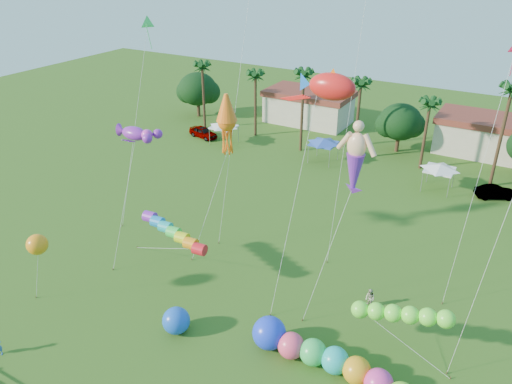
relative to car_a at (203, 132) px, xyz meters
The scene contains 16 objects.
tree_line 28.64m from the car_a, 15.10° to the left, with size 69.46×8.91×11.00m.
buildings_row 24.77m from the car_a, 32.83° to the left, with size 35.00×7.00×4.00m.
tent_row 17.99m from the car_a, ahead, with size 31.00×4.00×0.60m.
car_a is the anchor object (origin of this frame).
car_b 37.74m from the car_a, ahead, with size 1.45×4.15×1.37m, color #4C4C54.
spectator_b 39.58m from the car_a, 36.37° to the right, with size 0.76×0.59×1.56m, color #ABAA8F.
caterpillar_inflatable 43.96m from the car_a, 44.58° to the right, with size 11.16×2.68×2.27m.
blue_ball 38.95m from the car_a, 57.31° to the right, with size 1.94×1.94×1.94m, color blue.
rainbow_tube 33.22m from the car_a, 57.22° to the right, with size 10.13×2.60×4.07m.
green_worm 42.41m from the car_a, 40.33° to the right, with size 9.44×3.43×3.48m.
orange_ball_kite 36.81m from the car_a, 73.17° to the right, with size 2.28×1.99×5.86m.
merman_kite 40.08m from the car_a, 38.99° to the right, with size 3.03×4.17×14.07m.
fish_kite 38.54m from the car_a, 39.47° to the right, with size 5.13×7.29×16.95m.
squid_kite 29.15m from the car_a, 49.44° to the right, with size 1.97×5.47×13.75m.
lobster_kite 30.04m from the car_a, 64.74° to the right, with size 4.34×5.53×11.62m.
delta_kite_green 27.23m from the car_a, 65.47° to the right, with size 1.89×5.43×18.90m.
Camera 1 is at (15.43, -16.72, 24.52)m, focal length 35.00 mm.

